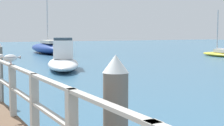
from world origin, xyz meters
The scene contains 4 objects.
seagull_foreground centered at (1.05, 7.29, 1.70)m, with size 0.48×0.18×0.21m.
boat_0 centered at (10.51, 34.13, 0.61)m, with size 2.96×8.85×12.00m.
boat_1 centered at (23.06, 22.61, 0.27)m, with size 1.93×4.40×4.29m.
boat_4 centered at (6.63, 19.41, 0.63)m, with size 3.79×6.49×1.90m.
Camera 1 is at (-0.32, 0.47, 2.20)m, focal length 53.07 mm.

